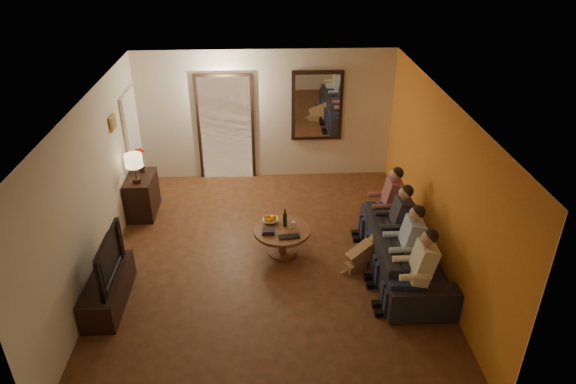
{
  "coord_description": "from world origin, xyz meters",
  "views": [
    {
      "loc": [
        -0.04,
        -6.59,
        4.8
      ],
      "look_at": [
        0.3,
        0.3,
        1.05
      ],
      "focal_mm": 32.0,
      "sensor_mm": 36.0,
      "label": 1
    }
  ],
  "objects_px": {
    "sofa": "(405,251)",
    "dresser": "(142,195)",
    "tv": "(102,259)",
    "person_a": "(416,275)",
    "coffee_table": "(282,241)",
    "bowl": "(270,221)",
    "person_b": "(405,249)",
    "person_c": "(395,226)",
    "person_d": "(387,207)",
    "wine_bottle": "(285,217)",
    "tv_stand": "(109,290)",
    "laptop": "(289,238)",
    "dog": "(362,253)",
    "table_lamp": "(135,169)"
  },
  "relations": [
    {
      "from": "dog",
      "to": "dresser",
      "type": "bearing_deg",
      "value": 128.2
    },
    {
      "from": "sofa",
      "to": "dresser",
      "type": "bearing_deg",
      "value": 66.35
    },
    {
      "from": "dresser",
      "to": "coffee_table",
      "type": "height_order",
      "value": "dresser"
    },
    {
      "from": "person_d",
      "to": "bowl",
      "type": "relative_size",
      "value": 4.63
    },
    {
      "from": "person_b",
      "to": "person_d",
      "type": "bearing_deg",
      "value": 90.0
    },
    {
      "from": "person_a",
      "to": "bowl",
      "type": "bearing_deg",
      "value": 139.0
    },
    {
      "from": "person_a",
      "to": "bowl",
      "type": "xyz_separation_m",
      "value": [
        -1.9,
        1.65,
        -0.12
      ]
    },
    {
      "from": "wine_bottle",
      "to": "laptop",
      "type": "bearing_deg",
      "value": -82.5
    },
    {
      "from": "bowl",
      "to": "wine_bottle",
      "type": "relative_size",
      "value": 0.84
    },
    {
      "from": "dresser",
      "to": "laptop",
      "type": "xyz_separation_m",
      "value": [
        2.55,
        -1.66,
        0.1
      ]
    },
    {
      "from": "dresser",
      "to": "table_lamp",
      "type": "xyz_separation_m",
      "value": [
        0.0,
        -0.22,
        0.64
      ]
    },
    {
      "from": "dresser",
      "to": "sofa",
      "type": "bearing_deg",
      "value": -24.17
    },
    {
      "from": "person_d",
      "to": "tv",
      "type": "bearing_deg",
      "value": -161.01
    },
    {
      "from": "person_b",
      "to": "person_d",
      "type": "height_order",
      "value": "same"
    },
    {
      "from": "wine_bottle",
      "to": "person_c",
      "type": "bearing_deg",
      "value": -11.25
    },
    {
      "from": "table_lamp",
      "to": "tv",
      "type": "relative_size",
      "value": 0.5
    },
    {
      "from": "coffee_table",
      "to": "sofa",
      "type": "bearing_deg",
      "value": -16.29
    },
    {
      "from": "table_lamp",
      "to": "wine_bottle",
      "type": "height_order",
      "value": "table_lamp"
    },
    {
      "from": "person_a",
      "to": "person_d",
      "type": "height_order",
      "value": "same"
    },
    {
      "from": "dog",
      "to": "wine_bottle",
      "type": "distance_m",
      "value": 1.31
    },
    {
      "from": "tv_stand",
      "to": "laptop",
      "type": "distance_m",
      "value": 2.68
    },
    {
      "from": "dresser",
      "to": "tv",
      "type": "bearing_deg",
      "value": -90.0
    },
    {
      "from": "dresser",
      "to": "person_d",
      "type": "distance_m",
      "value": 4.3
    },
    {
      "from": "tv",
      "to": "bowl",
      "type": "xyz_separation_m",
      "value": [
        2.27,
        1.29,
        -0.27
      ]
    },
    {
      "from": "tv_stand",
      "to": "person_c",
      "type": "relative_size",
      "value": 1.09
    },
    {
      "from": "dog",
      "to": "laptop",
      "type": "relative_size",
      "value": 1.7
    },
    {
      "from": "coffee_table",
      "to": "bowl",
      "type": "bearing_deg",
      "value": 129.29
    },
    {
      "from": "person_a",
      "to": "coffee_table",
      "type": "xyz_separation_m",
      "value": [
        -1.72,
        1.43,
        -0.38
      ]
    },
    {
      "from": "person_a",
      "to": "person_b",
      "type": "distance_m",
      "value": 0.6
    },
    {
      "from": "tv_stand",
      "to": "coffee_table",
      "type": "xyz_separation_m",
      "value": [
        2.45,
        1.07,
        0.01
      ]
    },
    {
      "from": "person_d",
      "to": "dog",
      "type": "height_order",
      "value": "person_d"
    },
    {
      "from": "tv_stand",
      "to": "wine_bottle",
      "type": "bearing_deg",
      "value": 25.03
    },
    {
      "from": "laptop",
      "to": "bowl",
      "type": "bearing_deg",
      "value": 113.45
    },
    {
      "from": "sofa",
      "to": "person_a",
      "type": "relative_size",
      "value": 2.01
    },
    {
      "from": "laptop",
      "to": "table_lamp",
      "type": "bearing_deg",
      "value": 144.67
    },
    {
      "from": "wine_bottle",
      "to": "tv_stand",
      "type": "bearing_deg",
      "value": -154.97
    },
    {
      "from": "tv",
      "to": "laptop",
      "type": "distance_m",
      "value": 2.69
    },
    {
      "from": "dresser",
      "to": "coffee_table",
      "type": "relative_size",
      "value": 0.92
    },
    {
      "from": "tv",
      "to": "person_a",
      "type": "distance_m",
      "value": 4.19
    },
    {
      "from": "tv_stand",
      "to": "dresser",
      "type": "bearing_deg",
      "value": 90.0
    },
    {
      "from": "tv",
      "to": "coffee_table",
      "type": "relative_size",
      "value": 1.22
    },
    {
      "from": "person_c",
      "to": "wine_bottle",
      "type": "height_order",
      "value": "person_c"
    },
    {
      "from": "table_lamp",
      "to": "person_a",
      "type": "distance_m",
      "value": 4.93
    },
    {
      "from": "dresser",
      "to": "person_d",
      "type": "bearing_deg",
      "value": -13.7
    },
    {
      "from": "person_d",
      "to": "wine_bottle",
      "type": "distance_m",
      "value": 1.69
    },
    {
      "from": "dresser",
      "to": "person_c",
      "type": "distance_m",
      "value": 4.48
    },
    {
      "from": "person_b",
      "to": "person_c",
      "type": "distance_m",
      "value": 0.6
    },
    {
      "from": "laptop",
      "to": "wine_bottle",
      "type": "bearing_deg",
      "value": 91.69
    },
    {
      "from": "person_b",
      "to": "wine_bottle",
      "type": "relative_size",
      "value": 3.87
    },
    {
      "from": "person_d",
      "to": "bowl",
      "type": "bearing_deg",
      "value": -175.56
    }
  ]
}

